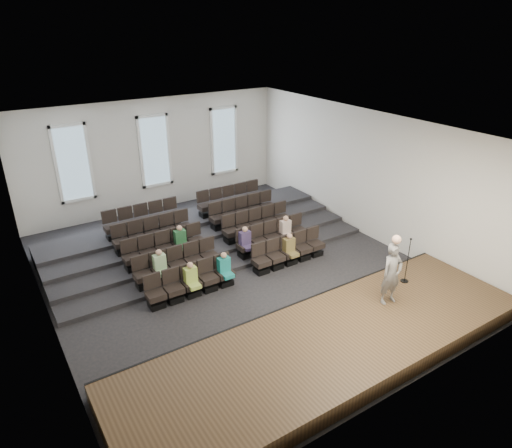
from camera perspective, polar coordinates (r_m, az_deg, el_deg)
The scene contains 14 objects.
ground at distance 16.13m, azimuth -2.66°, elevation -5.85°, with size 14.00×14.00×0.00m, color black.
ceiling at distance 14.27m, azimuth -3.06°, elevation 11.78°, with size 12.00×14.00×0.02m, color white.
wall_back at distance 21.10m, azimuth -12.54°, elevation 8.40°, with size 12.00×0.04×5.00m, color silver.
wall_front at distance 10.25m, azimuth 17.54°, elevation -10.25°, with size 12.00×0.04×5.00m, color silver.
wall_left at distance 13.39m, azimuth -25.79°, elevation -3.07°, with size 0.04×14.00×5.00m, color silver.
wall_right at distance 18.56m, azimuth 13.55°, elevation 6.11°, with size 0.04×14.00×5.00m, color silver.
stage at distance 12.60m, azimuth 9.47°, elevation -14.71°, with size 11.80×3.60×0.50m, color #4B3520.
stage_lip at distance 13.66m, azimuth 4.49°, elevation -10.89°, with size 11.80×0.06×0.52m, color black.
risers at distance 18.54m, azimuth -7.61°, elevation -1.11°, with size 11.80×4.80×0.60m.
seating_rows at distance 17.01m, azimuth -5.32°, elevation -1.64°, with size 6.80×4.70×1.67m.
windows at distance 20.98m, azimuth -12.52°, elevation 8.89°, with size 8.44×0.10×3.24m.
audience at distance 15.78m, azimuth -3.59°, elevation -3.33°, with size 5.45×2.64×1.10m.
speaker at distance 13.68m, azimuth 16.60°, elevation -6.00°, with size 0.68×0.45×1.87m, color slate.
mic_stand at distance 15.09m, azimuth 18.27°, elevation -5.33°, with size 0.26×0.26×1.53m.
Camera 1 is at (-6.87, -12.11, 8.15)m, focal length 32.00 mm.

